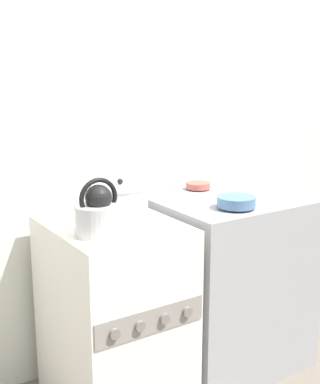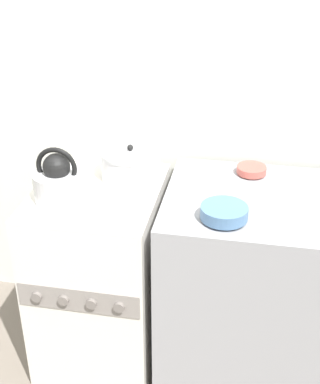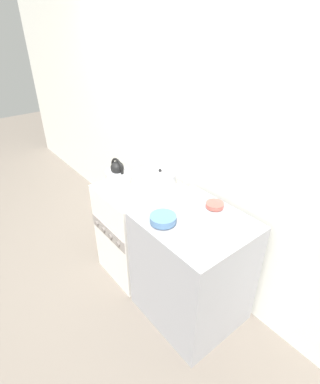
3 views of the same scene
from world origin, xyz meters
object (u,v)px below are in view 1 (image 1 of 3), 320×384
(stove, at_px, (114,315))
(small_ceramic_bowl, at_px, (198,186))
(cooking_pot, at_px, (120,198))
(kettle, at_px, (99,214))
(enamel_bowl, at_px, (236,202))

(stove, relative_size, small_ceramic_bowl, 6.77)
(stove, distance_m, cooking_pot, 0.54)
(kettle, bearing_deg, stove, 43.98)
(stove, height_order, enamel_bowl, enamel_bowl)
(kettle, bearing_deg, cooking_pot, 46.93)
(small_ceramic_bowl, bearing_deg, cooking_pot, -170.62)
(kettle, bearing_deg, enamel_bowl, -5.79)
(stove, distance_m, enamel_bowl, 0.77)
(enamel_bowl, height_order, small_ceramic_bowl, enamel_bowl)
(cooking_pot, xyz_separation_m, enamel_bowl, (0.44, -0.32, -0.01))
(small_ceramic_bowl, bearing_deg, enamel_bowl, -102.14)
(stove, bearing_deg, small_ceramic_bowl, 19.45)
(cooking_pot, xyz_separation_m, small_ceramic_bowl, (0.53, 0.09, -0.02))
(cooking_pot, bearing_deg, small_ceramic_bowl, 9.38)
(kettle, height_order, small_ceramic_bowl, kettle)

